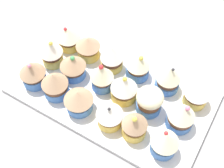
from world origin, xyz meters
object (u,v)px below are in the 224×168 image
cupcake_14 (110,115)px  cupcake_10 (73,66)px  cupcake_8 (123,89)px  cupcake_17 (32,73)px  cupcake_6 (182,115)px  cupcake_7 (149,101)px  cupcake_5 (69,37)px  cupcake_9 (103,75)px  cupcake_2 (138,67)px  cupcake_12 (165,142)px  cupcake_4 (88,47)px  cupcake_3 (112,57)px  cupcake_0 (197,93)px  cupcake_16 (55,84)px  cupcake_13 (135,125)px  cupcake_1 (168,79)px  cupcake_15 (79,100)px  baking_tray (112,92)px  cupcake_11 (52,51)px

cupcake_14 → cupcake_10: bearing=-25.7°
cupcake_8 → cupcake_17: same height
cupcake_10 → cupcake_14: bearing=154.3°
cupcake_8 → cupcake_10: cupcake_8 is taller
cupcake_6 → cupcake_7: size_ratio=1.04×
cupcake_5 → cupcake_9: size_ratio=0.85×
cupcake_2 → cupcake_8: 7.81cm
cupcake_2 → cupcake_12: 20.66cm
cupcake_4 → cupcake_14: size_ratio=0.93×
cupcake_3 → cupcake_5: cupcake_3 is taller
cupcake_7 → cupcake_12: 10.43cm
cupcake_0 → cupcake_7: 11.41cm
cupcake_7 → cupcake_16: size_ratio=0.93×
cupcake_7 → cupcake_16: (21.19, 7.17, 0.25)cm
cupcake_0 → cupcake_5: (35.88, 0.51, -0.15)cm
cupcake_2 → cupcake_13: 16.21cm
cupcake_1 → cupcake_6: size_ratio=1.07×
cupcake_1 → cupcake_16: (22.34, 15.03, 0.07)cm
cupcake_6 → cupcake_2: bearing=-26.0°
cupcake_9 → cupcake_14: 10.52cm
cupcake_3 → cupcake_6: size_ratio=1.03×
cupcake_3 → cupcake_12: size_ratio=1.00×
cupcake_14 → cupcake_17: size_ratio=0.90×
cupcake_4 → cupcake_16: size_ratio=0.89×
cupcake_0 → cupcake_12: size_ratio=0.94×
cupcake_10 → cupcake_15: (-6.62, 7.31, -0.16)cm
baking_tray → cupcake_10: size_ratio=6.58×
cupcake_3 → cupcake_17: size_ratio=0.94×
cupcake_0 → cupcake_5: size_ratio=1.00×
cupcake_12 → cupcake_15: bearing=1.0°
cupcake_9 → cupcake_11: (15.09, -0.02, 0.06)cm
cupcake_14 → cupcake_15: cupcake_14 is taller
cupcake_8 → cupcake_7: bearing=-178.5°
cupcake_8 → cupcake_12: bearing=152.5°
cupcake_10 → cupcake_16: cupcake_16 is taller
cupcake_1 → cupcake_17: bearing=27.7°
cupcake_2 → cupcake_11: 22.07cm
cupcake_0 → cupcake_9: 22.39cm
cupcake_9 → cupcake_5: bearing=-23.7°
cupcake_3 → cupcake_15: size_ratio=1.08×
cupcake_11 → cupcake_14: (-21.79, 8.12, -0.53)cm
cupcake_4 → cupcake_17: 15.61cm
cupcake_11 → cupcake_0: bearing=-169.3°
cupcake_14 → cupcake_0: bearing=-134.2°
cupcake_9 → cupcake_13: cupcake_9 is taller
cupcake_1 → cupcake_14: 16.98cm
cupcake_10 → cupcake_13: 21.71cm
baking_tray → cupcake_10: 11.61cm
cupcake_2 → baking_tray: bearing=67.8°
cupcake_1 → cupcake_7: cupcake_1 is taller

